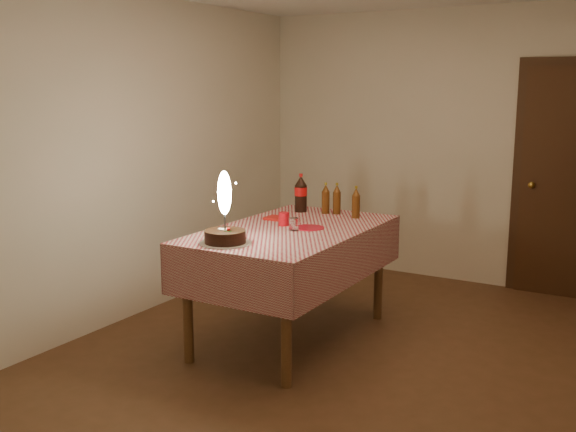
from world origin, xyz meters
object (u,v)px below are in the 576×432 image
at_px(birthday_cake, 225,226).
at_px(amber_bottle_left, 326,199).
at_px(red_plate, 309,228).
at_px(amber_bottle_mid, 337,200).
at_px(cola_bottle, 301,193).
at_px(amber_bottle_right, 356,203).
at_px(red_cup, 284,219).
at_px(clear_cup, 294,224).
at_px(dining_table, 291,243).

relative_size(birthday_cake, amber_bottle_left, 1.89).
relative_size(red_plate, amber_bottle_mid, 0.86).
distance_m(cola_bottle, amber_bottle_right, 0.51).
distance_m(red_cup, amber_bottle_right, 0.64).
bearing_deg(cola_bottle, clear_cup, -64.79).
bearing_deg(clear_cup, amber_bottle_right, 73.59).
bearing_deg(cola_bottle, amber_bottle_left, 9.02).
xyz_separation_m(dining_table, red_cup, (-0.10, 0.06, 0.16)).
bearing_deg(red_plate, amber_bottle_right, 76.44).
bearing_deg(clear_cup, amber_bottle_left, 98.26).
bearing_deg(birthday_cake, amber_bottle_mid, 82.52).
distance_m(dining_table, birthday_cake, 0.70).
height_order(birthday_cake, amber_bottle_mid, birthday_cake).
bearing_deg(amber_bottle_mid, clear_cup, -88.93).
bearing_deg(cola_bottle, amber_bottle_right, -2.00).
bearing_deg(red_plate, amber_bottle_mid, 97.18).
distance_m(dining_table, amber_bottle_left, 0.69).
distance_m(cola_bottle, amber_bottle_left, 0.22).
relative_size(dining_table, birthday_cake, 3.56).
xyz_separation_m(dining_table, amber_bottle_left, (-0.05, 0.65, 0.23)).
relative_size(dining_table, amber_bottle_left, 6.75).
xyz_separation_m(cola_bottle, amber_bottle_right, (0.51, -0.02, -0.03)).
bearing_deg(cola_bottle, red_plate, -55.51).
height_order(red_cup, amber_bottle_mid, amber_bottle_mid).
bearing_deg(birthday_cake, red_plate, 70.52).
xyz_separation_m(birthday_cake, amber_bottle_mid, (0.17, 1.32, -0.00)).
bearing_deg(clear_cup, red_plate, 61.91).
height_order(dining_table, birthday_cake, birthday_cake).
xyz_separation_m(red_cup, cola_bottle, (-0.17, 0.56, 0.10)).
bearing_deg(amber_bottle_mid, amber_bottle_left, -163.56).
height_order(clear_cup, amber_bottle_mid, amber_bottle_mid).
distance_m(birthday_cake, amber_bottle_right, 1.30).
height_order(dining_table, cola_bottle, cola_bottle).
bearing_deg(dining_table, amber_bottle_left, 94.59).
relative_size(birthday_cake, clear_cup, 5.37).
height_order(cola_bottle, amber_bottle_left, cola_bottle).
distance_m(dining_table, red_cup, 0.20).
height_order(dining_table, clear_cup, clear_cup).
height_order(dining_table, amber_bottle_left, amber_bottle_left).
height_order(red_plate, amber_bottle_mid, amber_bottle_mid).
relative_size(amber_bottle_right, amber_bottle_mid, 1.00).
relative_size(clear_cup, cola_bottle, 0.28).
xyz_separation_m(birthday_cake, cola_bottle, (-0.13, 1.26, 0.03)).
distance_m(red_cup, amber_bottle_left, 0.60).
bearing_deg(cola_bottle, dining_table, -66.70).
bearing_deg(amber_bottle_right, dining_table, -112.00).
xyz_separation_m(clear_cup, amber_bottle_left, (-0.10, 0.70, 0.07)).
xyz_separation_m(cola_bottle, amber_bottle_left, (0.21, 0.03, -0.03)).
xyz_separation_m(red_plate, amber_bottle_left, (-0.17, 0.58, 0.11)).
xyz_separation_m(birthday_cake, clear_cup, (0.19, 0.59, -0.07)).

